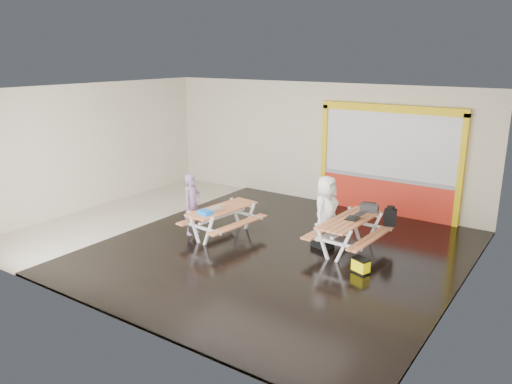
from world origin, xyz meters
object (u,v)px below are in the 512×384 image
Objects in this scene: person_left at (192,204)px; blue_pouch at (205,213)px; fluke_bag at (361,266)px; person_right at (326,212)px; toolbox at (369,208)px; laptop_right at (355,217)px; picnic_table_right at (350,227)px; dark_case at (322,243)px; laptop_left at (216,208)px; backpack at (390,216)px; picnic_table_left at (223,215)px.

person_left is 0.75m from blue_pouch.
fluke_bag is at bearing 8.03° from blue_pouch.
toolbox is (0.75, 0.72, 0.05)m from person_right.
person_left is 3.86m from laptop_right.
blue_pouch reaches higher than picnic_table_right.
fluke_bag reaches higher than dark_case.
fluke_bag is (3.60, 0.10, -0.60)m from laptop_left.
backpack is (0.50, 0.83, -0.12)m from laptop_right.
blue_pouch is at bearing -144.27° from toolbox.
backpack is 1.67m from dark_case.
picnic_table_right is 3.10m from laptop_left.
person_right is 1.04m from toolbox.
dark_case is (2.32, 0.69, -0.44)m from picnic_table_left.
picnic_table_left is 4.56× the size of laptop_left.
backpack reaches higher than laptop_left.
picnic_table_left is 3.01m from picnic_table_right.
blue_pouch is at bearing -152.99° from picnic_table_right.
toolbox is 0.50m from backpack.
backpack is 1.07× the size of dark_case.
picnic_table_left is 4.28× the size of backpack.
dark_case is (-0.67, -0.21, -0.71)m from laptop_right.
picnic_table_right reaches higher than picnic_table_left.
picnic_table_right is 5.01× the size of fluke_bag.
laptop_right is at bearing 17.46° from dark_case.
person_left reaches higher than fluke_bag.
picnic_table_right is 1.06m from backpack.
fluke_bag is at bearing -54.36° from picnic_table_right.
person_right reaches higher than dark_case.
picnic_table_right is 4.69× the size of laptop_right.
blue_pouch is (-2.30, -1.48, -0.03)m from person_right.
laptop_left is at bearing -159.64° from picnic_table_right.
laptop_left is 1.01× the size of dark_case.
backpack is (0.45, 0.15, -0.16)m from toolbox.
backpack reaches higher than picnic_table_left.
toolbox is at bearing -161.50° from backpack.
toolbox is at bearing 30.44° from laptop_left.
laptop_left is 0.40m from blue_pouch.
person_left is 3.45× the size of toolbox.
person_left is 3.42× the size of laptop_left.
picnic_table_left is at bearing -70.14° from person_left.
person_left is at bearing 153.78° from blue_pouch.
laptop_right is 1.00× the size of toolbox.
person_right reaches higher than fluke_bag.
fluke_bag is at bearing -127.65° from person_right.
toolbox is 1.07× the size of fluke_bag.
person_right is 3.92× the size of dark_case.
person_right is 3.92× the size of toolbox.
picnic_table_left is 0.31m from laptop_left.
toolbox is (3.05, 2.19, 0.08)m from blue_pouch.
fluke_bag is (4.27, 0.17, -0.59)m from person_left.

